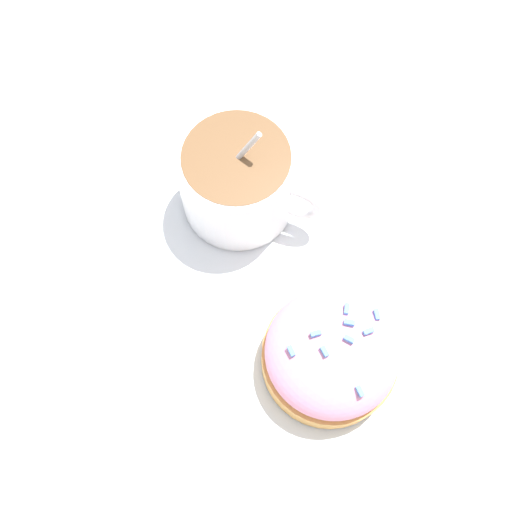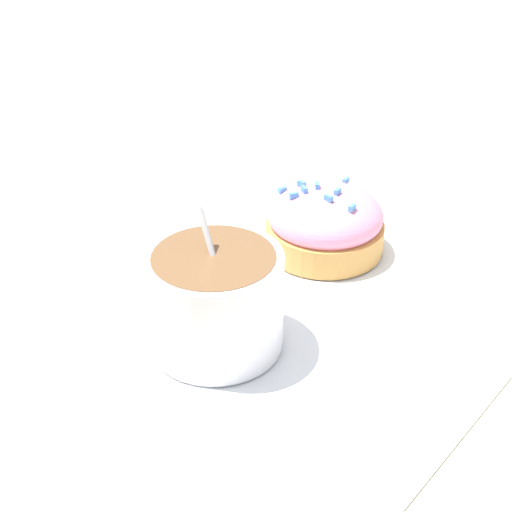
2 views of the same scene
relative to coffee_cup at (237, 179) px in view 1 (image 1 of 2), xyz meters
The scene contains 4 objects.
ground_plane 0.08m from the coffee_cup, behind, with size 3.00×3.00×0.00m, color #C6B793.
paper_napkin 0.08m from the coffee_cup, behind, with size 0.34×0.35×0.00m.
coffee_cup is the anchor object (origin of this frame).
frosted_pastry 0.15m from the coffee_cup, behind, with size 0.09×0.09×0.06m.
Camera 1 is at (-0.14, 0.07, 0.43)m, focal length 42.00 mm.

